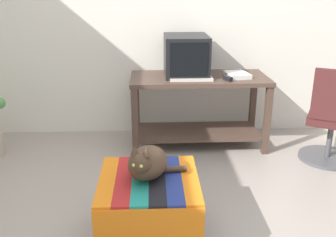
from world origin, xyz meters
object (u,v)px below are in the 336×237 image
(book, at_px, (237,75))
(tv_monitor, at_px, (186,56))
(stapler, at_px, (228,78))
(keyboard, at_px, (191,79))
(office_chair, at_px, (332,122))
(ottoman_with_blanket, at_px, (149,209))
(cat, at_px, (147,163))
(desk, at_px, (199,99))

(book, bearing_deg, tv_monitor, 156.78)
(stapler, bearing_deg, book, 24.87)
(keyboard, bearing_deg, office_chair, -13.93)
(book, height_order, office_chair, office_chair)
(ottoman_with_blanket, height_order, stapler, stapler)
(office_chair, bearing_deg, stapler, 10.67)
(tv_monitor, xyz_separation_m, keyboard, (0.03, -0.20, -0.18))
(keyboard, xyz_separation_m, cat, (-0.40, -1.37, -0.18))
(cat, xyz_separation_m, stapler, (0.74, 1.34, 0.19))
(desk, height_order, cat, desk)
(keyboard, xyz_separation_m, ottoman_with_blanket, (-0.40, -1.38, -0.51))
(tv_monitor, bearing_deg, ottoman_with_blanket, -103.30)
(ottoman_with_blanket, bearing_deg, office_chair, 32.85)
(desk, bearing_deg, tv_monitor, 150.91)
(desk, height_order, tv_monitor, tv_monitor)
(keyboard, height_order, stapler, stapler)
(book, xyz_separation_m, stapler, (-0.12, -0.13, -0.00))
(tv_monitor, height_order, stapler, tv_monitor)
(office_chair, bearing_deg, cat, 60.57)
(tv_monitor, bearing_deg, office_chair, -22.86)
(tv_monitor, relative_size, office_chair, 0.58)
(ottoman_with_blanket, bearing_deg, keyboard, 74.06)
(ottoman_with_blanket, xyz_separation_m, cat, (-0.01, 0.01, 0.32))
(keyboard, distance_m, stapler, 0.34)
(desk, height_order, keyboard, keyboard)
(ottoman_with_blanket, bearing_deg, stapler, 61.43)
(ottoman_with_blanket, xyz_separation_m, stapler, (0.73, 1.35, 0.51))
(book, distance_m, cat, 1.71)
(book, relative_size, stapler, 2.30)
(office_chair, bearing_deg, tv_monitor, 5.64)
(tv_monitor, height_order, book, tv_monitor)
(ottoman_with_blanket, height_order, office_chair, office_chair)
(stapler, bearing_deg, tv_monitor, 122.84)
(desk, xyz_separation_m, keyboard, (-0.09, -0.14, 0.24))
(keyboard, height_order, book, book)
(book, xyz_separation_m, cat, (-0.86, -1.47, -0.19))
(keyboard, distance_m, book, 0.46)
(desk, relative_size, office_chair, 1.50)
(book, relative_size, cat, 0.62)
(desk, bearing_deg, stapler, -35.95)
(cat, relative_size, stapler, 3.73)
(ottoman_with_blanket, distance_m, stapler, 1.62)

